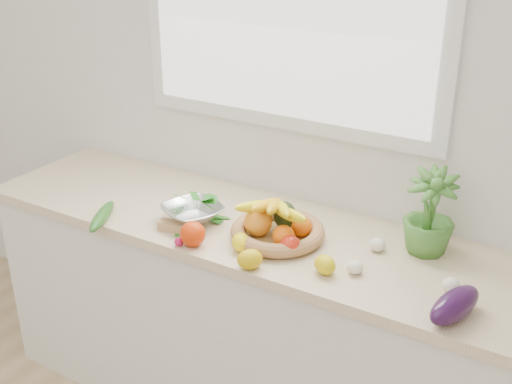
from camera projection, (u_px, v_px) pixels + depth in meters
The scene contains 18 objects.
back_wall at pixel (287, 91), 2.51m from camera, with size 4.50×0.02×2.70m, color white.
counter_cabinet at pixel (248, 324), 2.65m from camera, with size 2.20×0.58×0.86m, color silver.
countertop at pixel (248, 228), 2.47m from camera, with size 2.24×0.62×0.04m, color beige.
orange_loose at pixel (193, 234), 2.28m from camera, with size 0.09×0.09×0.09m, color red.
lemon_a at pixel (241, 242), 2.25m from camera, with size 0.06×0.08×0.06m, color yellow.
lemon_b at pixel (250, 259), 2.14m from camera, with size 0.07×0.09×0.07m, color gold.
lemon_c at pixel (325, 265), 2.11m from camera, with size 0.07×0.08×0.07m, color #D1BB0B.
apple at pixel (290, 246), 2.22m from camera, with size 0.08×0.08×0.08m, color red.
ginger at pixel (173, 226), 2.40m from camera, with size 0.11×0.04×0.03m, color tan.
garlic_a at pixel (355, 267), 2.12m from camera, with size 0.05×0.05×0.05m, color white.
garlic_b at pixel (377, 245), 2.25m from camera, with size 0.06×0.06×0.05m, color white.
garlic_c at pixel (451, 285), 2.02m from camera, with size 0.05×0.05×0.05m, color silver.
eggplant at pixel (455, 305), 1.88m from camera, with size 0.09×0.23×0.09m, color #2B0E36.
cucumber at pixel (102, 216), 2.46m from camera, with size 0.05×0.26×0.05m, color #215A1A.
radish at pixel (179, 242), 2.29m from camera, with size 0.03×0.03×0.03m, color #BA1749.
potted_herb at pixel (429, 213), 2.20m from camera, with size 0.18×0.18×0.32m, color #417C2D.
fruit_basket at pixel (277, 226), 2.33m from camera, with size 0.44×0.44×0.18m.
colander_with_spinach at pixel (193, 209), 2.44m from camera, with size 0.29×0.29×0.12m.
Camera 1 is at (1.16, 0.09, 2.02)m, focal length 45.00 mm.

